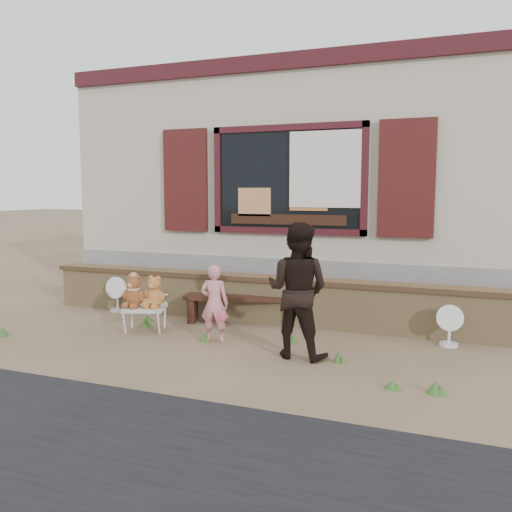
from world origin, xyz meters
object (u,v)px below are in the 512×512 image
at_px(teddy_bear_right, 155,291).
at_px(adult, 298,290).
at_px(teddy_bear_left, 134,290).
at_px(child, 214,303).
at_px(folding_chair, 145,309).
at_px(bench, 240,303).

bearing_deg(teddy_bear_right, adult, -30.25).
bearing_deg(adult, teddy_bear_right, -5.22).
bearing_deg(teddy_bear_left, teddy_bear_right, -0.00).
bearing_deg(child, teddy_bear_right, -20.66).
height_order(folding_chair, adult, adult).
xyz_separation_m(teddy_bear_left, teddy_bear_right, (0.26, 0.09, -0.01)).
bearing_deg(adult, teddy_bear_left, -1.84).
xyz_separation_m(bench, folding_chair, (-1.02, -0.86, 0.00)).
relative_size(bench, adult, 1.05).
xyz_separation_m(bench, child, (0.08, -0.99, 0.19)).
height_order(teddy_bear_right, adult, adult).
xyz_separation_m(folding_chair, teddy_bear_right, (0.13, 0.05, 0.25)).
distance_m(folding_chair, teddy_bear_left, 0.29).
relative_size(bench, folding_chair, 2.42).
bearing_deg(folding_chair, teddy_bear_right, 0.00).
height_order(bench, adult, adult).
distance_m(teddy_bear_right, child, 0.99).
bearing_deg(bench, adult, -59.49).
distance_m(bench, teddy_bear_left, 1.49).
xyz_separation_m(folding_chair, adult, (2.24, -0.35, 0.47)).
height_order(folding_chair, child, child).
bearing_deg(teddy_bear_left, adult, -26.87).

